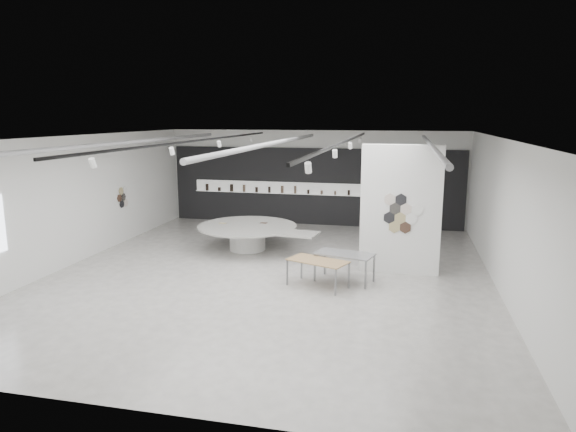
% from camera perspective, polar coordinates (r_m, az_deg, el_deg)
% --- Properties ---
extents(room, '(12.02, 14.02, 3.82)m').
position_cam_1_polar(room, '(14.02, -2.45, 1.66)').
color(room, beige).
rests_on(room, ground).
extents(back_wall_display, '(11.80, 0.27, 3.10)m').
position_cam_1_polar(back_wall_display, '(20.79, 2.62, 3.26)').
color(back_wall_display, black).
rests_on(back_wall_display, ground).
extents(partition_column, '(2.20, 0.38, 3.60)m').
position_cam_1_polar(partition_column, '(14.56, 12.40, 0.67)').
color(partition_column, white).
rests_on(partition_column, ground).
extents(display_island, '(4.35, 3.68, 0.83)m').
position_cam_1_polar(display_island, '(16.93, -4.36, -2.01)').
color(display_island, white).
rests_on(display_island, ground).
extents(sample_table_wood, '(1.70, 1.27, 0.71)m').
position_cam_1_polar(sample_table_wood, '(13.27, 3.34, -5.15)').
color(sample_table_wood, '#A88457').
rests_on(sample_table_wood, ground).
extents(sample_table_stone, '(1.66, 1.12, 0.78)m').
position_cam_1_polar(sample_table_stone, '(13.74, 6.30, -4.41)').
color(sample_table_stone, slate).
rests_on(sample_table_stone, ground).
extents(kitchen_counter, '(1.85, 0.80, 1.43)m').
position_cam_1_polar(kitchen_counter, '(20.24, 10.88, -0.08)').
color(kitchen_counter, white).
rests_on(kitchen_counter, ground).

